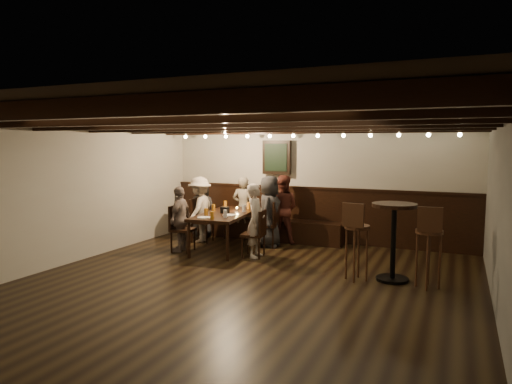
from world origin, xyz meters
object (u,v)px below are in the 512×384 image
at_px(chair_left_near, 202,229).
at_px(bar_stool_right, 428,257).
at_px(person_bench_centre, 243,207).
at_px(person_right_far, 256,220).
at_px(dining_table, 226,216).
at_px(bar_stool_left, 356,251).
at_px(person_bench_right, 282,209).
at_px(person_right_near, 269,211).
at_px(high_top_table, 394,230).
at_px(person_left_far, 180,219).
at_px(chair_left_far, 182,237).
at_px(person_left_near, 200,209).
at_px(chair_right_near, 268,232).
at_px(person_bench_left, 202,209).
at_px(chair_right_far, 254,243).

bearing_deg(chair_left_near, bar_stool_right, 66.47).
xyz_separation_m(person_bench_centre, person_right_far, (0.93, -1.40, -0.01)).
bearing_deg(dining_table, bar_stool_left, -27.60).
relative_size(person_bench_right, person_right_near, 0.99).
bearing_deg(high_top_table, person_left_far, 175.75).
height_order(chair_left_far, person_left_far, person_left_far).
relative_size(chair_left_near, bar_stool_left, 0.77).
bearing_deg(person_left_far, chair_left_far, 90.00).
bearing_deg(person_right_far, chair_left_far, 90.00).
xyz_separation_m(person_left_far, person_right_far, (1.49, 0.18, 0.04)).
bearing_deg(person_right_near, dining_table, 120.96).
height_order(person_left_far, person_right_near, person_right_near).
bearing_deg(person_left_near, person_left_far, 0.00).
bearing_deg(person_right_far, chair_right_near, 1.96).
relative_size(person_left_near, high_top_table, 1.17).
bearing_deg(dining_table, chair_right_near, 32.03).
height_order(person_bench_right, person_right_far, person_bench_right).
bearing_deg(person_bench_left, chair_right_near, 164.47).
distance_m(chair_right_far, bar_stool_left, 2.10).
xyz_separation_m(chair_right_far, person_bench_left, (-1.77, 1.14, 0.36)).
bearing_deg(person_left_far, person_right_near, 120.96).
height_order(chair_left_near, person_bench_centre, person_bench_centre).
height_order(dining_table, chair_left_far, chair_left_far).
height_order(dining_table, chair_right_near, chair_right_near).
relative_size(person_bench_right, person_left_far, 1.13).
bearing_deg(person_right_far, person_left_near, 59.04).
bearing_deg(chair_left_near, person_bench_centre, 129.84).
bearing_deg(bar_stool_right, high_top_table, 158.71).
relative_size(dining_table, person_right_near, 1.40).
relative_size(chair_right_far, person_bench_left, 0.69).
xyz_separation_m(chair_right_far, person_bench_centre, (-0.89, 1.40, 0.41)).
xyz_separation_m(person_bench_centre, person_left_far, (-0.56, -1.58, -0.05)).
xyz_separation_m(chair_right_near, person_bench_right, (0.13, 0.47, 0.42)).
height_order(chair_right_far, person_right_near, person_right_near).
distance_m(chair_left_far, person_left_far, 0.35).
relative_size(chair_left_far, chair_right_near, 0.96).
bearing_deg(chair_left_near, chair_right_near, 90.00).
bearing_deg(person_left_near, dining_table, 59.04).
height_order(dining_table, chair_right_far, chair_right_far).
xyz_separation_m(dining_table, person_left_near, (-0.80, 0.36, 0.03)).
bearing_deg(chair_left_near, chair_right_far, 57.94).
relative_size(chair_right_far, bar_stool_right, 0.72).
bearing_deg(chair_right_near, dining_table, 122.03).
bearing_deg(person_left_near, bar_stool_left, 61.63).
bearing_deg(bar_stool_left, dining_table, 168.55).
xyz_separation_m(chair_left_near, person_left_far, (0.08, -0.90, 0.35)).
height_order(chair_left_far, bar_stool_right, bar_stool_right).
xyz_separation_m(chair_right_near, person_bench_left, (-1.66, 0.25, 0.34)).
xyz_separation_m(person_bench_left, person_left_far, (0.31, -1.32, -0.00)).
relative_size(chair_right_near, person_left_near, 0.67).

